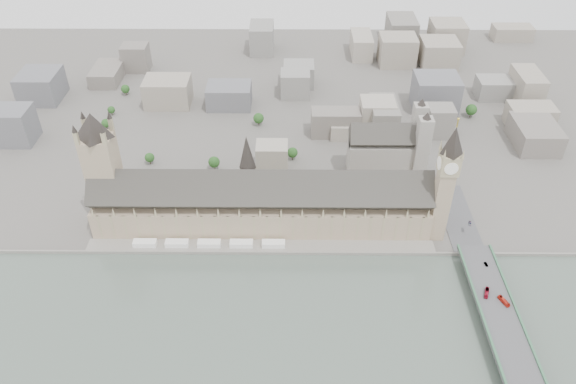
{
  "coord_description": "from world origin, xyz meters",
  "views": [
    {
      "loc": [
        23.71,
        -328.89,
        298.66
      ],
      "look_at": [
        20.98,
        33.74,
        23.54
      ],
      "focal_mm": 35.0,
      "sensor_mm": 36.0,
      "label": 1
    }
  ],
  "objects_px": {
    "victoria_tower": "(102,164)",
    "westminster_abbey": "(389,150)",
    "red_bus_south": "(504,301)",
    "car_approach": "(470,223)",
    "westminster_bridge": "(501,326)",
    "red_bus_north": "(487,293)",
    "elizabeth_tower": "(446,177)",
    "car_silver": "(486,264)",
    "palace_of_westminster": "(261,203)"
  },
  "relations": [
    {
      "from": "westminster_abbey",
      "to": "red_bus_south",
      "type": "height_order",
      "value": "westminster_abbey"
    },
    {
      "from": "palace_of_westminster",
      "to": "red_bus_north",
      "type": "height_order",
      "value": "palace_of_westminster"
    },
    {
      "from": "red_bus_south",
      "to": "palace_of_westminster",
      "type": "bearing_deg",
      "value": 127.79
    },
    {
      "from": "elizabeth_tower",
      "to": "red_bus_north",
      "type": "relative_size",
      "value": 10.69
    },
    {
      "from": "westminster_bridge",
      "to": "car_approach",
      "type": "height_order",
      "value": "car_approach"
    },
    {
      "from": "red_bus_north",
      "to": "red_bus_south",
      "type": "bearing_deg",
      "value": -17.81
    },
    {
      "from": "westminster_bridge",
      "to": "red_bus_south",
      "type": "distance_m",
      "value": 18.37
    },
    {
      "from": "car_approach",
      "to": "westminster_bridge",
      "type": "bearing_deg",
      "value": -79.8
    },
    {
      "from": "westminster_abbey",
      "to": "car_silver",
      "type": "xyz_separation_m",
      "value": [
        54.45,
        -130.34,
        -14.13
      ]
    },
    {
      "from": "palace_of_westminster",
      "to": "car_silver",
      "type": "xyz_separation_m",
      "value": [
        165.38,
        -55.04,
        -11.75
      ]
    },
    {
      "from": "westminster_bridge",
      "to": "red_bus_south",
      "type": "relative_size",
      "value": 31.9
    },
    {
      "from": "victoria_tower",
      "to": "westminster_abbey",
      "type": "xyz_separation_m",
      "value": [
        232.92,
        69.0,
        -30.12
      ]
    },
    {
      "from": "car_approach",
      "to": "red_bus_south",
      "type": "bearing_deg",
      "value": -76.37
    },
    {
      "from": "victoria_tower",
      "to": "westminster_bridge",
      "type": "xyz_separation_m",
      "value": [
        284.0,
        -113.5,
        -50.08
      ]
    },
    {
      "from": "westminster_abbey",
      "to": "red_bus_south",
      "type": "relative_size",
      "value": 6.67
    },
    {
      "from": "elizabeth_tower",
      "to": "car_silver",
      "type": "relative_size",
      "value": 25.15
    },
    {
      "from": "westminster_bridge",
      "to": "westminster_abbey",
      "type": "xyz_separation_m",
      "value": [
        -51.08,
        182.5,
        19.96
      ]
    },
    {
      "from": "car_silver",
      "to": "red_bus_north",
      "type": "bearing_deg",
      "value": -113.78
    },
    {
      "from": "red_bus_north",
      "to": "red_bus_south",
      "type": "height_order",
      "value": "red_bus_south"
    },
    {
      "from": "westminster_abbey",
      "to": "red_bus_south",
      "type": "xyz_separation_m",
      "value": [
        56.46,
        -166.2,
        -13.41
      ]
    },
    {
      "from": "westminster_abbey",
      "to": "car_silver",
      "type": "distance_m",
      "value": 141.97
    },
    {
      "from": "westminster_bridge",
      "to": "red_bus_north",
      "type": "xyz_separation_m",
      "value": [
        -4.06,
        23.79,
        6.53
      ]
    },
    {
      "from": "victoria_tower",
      "to": "red_bus_north",
      "type": "bearing_deg",
      "value": -17.77
    },
    {
      "from": "elizabeth_tower",
      "to": "westminster_bridge",
      "type": "xyz_separation_m",
      "value": [
        24.0,
        -95.5,
        -52.96
      ]
    },
    {
      "from": "westminster_bridge",
      "to": "red_bus_north",
      "type": "bearing_deg",
      "value": 99.68
    },
    {
      "from": "palace_of_westminster",
      "to": "westminster_bridge",
      "type": "xyz_separation_m",
      "value": [
        162.0,
        -107.2,
        -17.58
      ]
    },
    {
      "from": "westminster_abbey",
      "to": "car_approach",
      "type": "distance_m",
      "value": 101.62
    },
    {
      "from": "red_bus_north",
      "to": "red_bus_south",
      "type": "xyz_separation_m",
      "value": [
        9.44,
        -7.5,
        0.02
      ]
    },
    {
      "from": "red_bus_north",
      "to": "car_approach",
      "type": "distance_m",
      "value": 74.23
    },
    {
      "from": "victoria_tower",
      "to": "red_bus_south",
      "type": "xyz_separation_m",
      "value": [
        289.39,
        -97.2,
        -43.54
      ]
    },
    {
      "from": "palace_of_westminster",
      "to": "red_bus_north",
      "type": "xyz_separation_m",
      "value": [
        157.94,
        -83.41,
        -11.05
      ]
    },
    {
      "from": "westminster_abbey",
      "to": "car_approach",
      "type": "height_order",
      "value": "westminster_abbey"
    },
    {
      "from": "elizabeth_tower",
      "to": "car_silver",
      "type": "xyz_separation_m",
      "value": [
        27.38,
        -43.34,
        -47.13
      ]
    },
    {
      "from": "victoria_tower",
      "to": "westminster_bridge",
      "type": "distance_m",
      "value": 309.91
    },
    {
      "from": "red_bus_north",
      "to": "car_silver",
      "type": "relative_size",
      "value": 2.35
    },
    {
      "from": "car_approach",
      "to": "car_silver",
      "type": "bearing_deg",
      "value": -77.63
    },
    {
      "from": "elizabeth_tower",
      "to": "car_silver",
      "type": "distance_m",
      "value": 69.64
    },
    {
      "from": "victoria_tower",
      "to": "westminster_abbey",
      "type": "bearing_deg",
      "value": 16.5
    },
    {
      "from": "palace_of_westminster",
      "to": "red_bus_south",
      "type": "xyz_separation_m",
      "value": [
        167.39,
        -90.9,
        -11.04
      ]
    },
    {
      "from": "palace_of_westminster",
      "to": "victoria_tower",
      "type": "bearing_deg",
      "value": 177.04
    },
    {
      "from": "red_bus_north",
      "to": "elizabeth_tower",
      "type": "bearing_deg",
      "value": 126.18
    },
    {
      "from": "westminster_abbey",
      "to": "red_bus_north",
      "type": "bearing_deg",
      "value": -73.5
    },
    {
      "from": "westminster_bridge",
      "to": "red_bus_north",
      "type": "distance_m",
      "value": 25.0
    },
    {
      "from": "red_bus_north",
      "to": "car_silver",
      "type": "height_order",
      "value": "red_bus_north"
    },
    {
      "from": "victoria_tower",
      "to": "car_silver",
      "type": "distance_m",
      "value": 297.17
    },
    {
      "from": "palace_of_westminster",
      "to": "car_approach",
      "type": "bearing_deg",
      "value": -3.3
    },
    {
      "from": "elizabeth_tower",
      "to": "red_bus_north",
      "type": "height_order",
      "value": "elizabeth_tower"
    },
    {
      "from": "westminster_abbey",
      "to": "red_bus_north",
      "type": "relative_size",
      "value": 6.76
    },
    {
      "from": "elizabeth_tower",
      "to": "westminster_abbey",
      "type": "relative_size",
      "value": 1.58
    },
    {
      "from": "elizabeth_tower",
      "to": "westminster_bridge",
      "type": "height_order",
      "value": "elizabeth_tower"
    }
  ]
}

